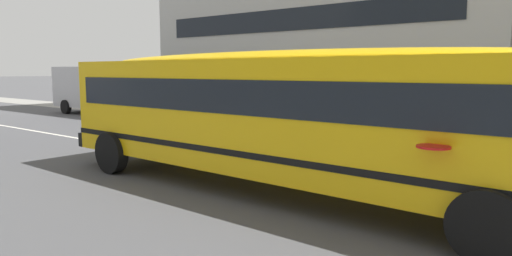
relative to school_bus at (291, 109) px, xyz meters
The scene contains 6 objects.
ground_plane 2.80m from the school_bus, 42.33° to the left, with size 400.00×400.00×0.00m, color #4C4C4F.
sidewalk_far 10.12m from the school_bus, 80.81° to the left, with size 120.00×3.00×0.01m, color gray.
lane_centreline 2.80m from the school_bus, 42.33° to the left, with size 110.00×0.16×0.01m, color silver.
school_bus is the anchor object (origin of this frame).
parked_car_silver_end_of_row 12.78m from the school_bus, 145.69° to the left, with size 3.96×2.00×1.64m.
box_truck 20.75m from the school_bus, 158.77° to the left, with size 6.07×2.52×2.82m.
Camera 1 is at (3.79, -9.38, 2.61)m, focal length 32.16 mm.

